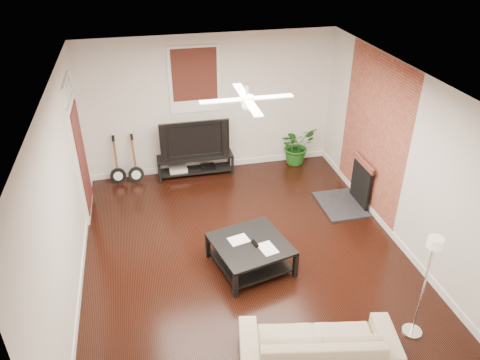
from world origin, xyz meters
name	(u,v)px	position (x,y,z in m)	size (l,w,h in m)	color
room	(246,179)	(0.00, 0.00, 1.40)	(5.01, 6.01, 2.81)	black
brick_accent	(373,134)	(2.49, 1.00, 1.40)	(0.02, 2.20, 2.80)	#9A4431
fireplace	(351,183)	(2.20, 1.00, 0.46)	(0.80, 1.10, 0.92)	black
window_back	(195,80)	(-0.30, 2.97, 1.95)	(1.00, 0.06, 1.30)	black
door_left	(79,148)	(-2.46, 1.90, 1.25)	(0.08, 1.00, 2.50)	white
tv_stand	(196,165)	(-0.40, 2.78, 0.21)	(1.53, 0.41, 0.43)	black
tv	(194,138)	(-0.40, 2.80, 0.82)	(1.37, 0.18, 0.79)	black
coffee_table	(250,254)	(0.01, -0.26, 0.22)	(1.05, 1.05, 0.44)	black
sofa	(318,342)	(0.39, -2.09, 0.27)	(1.87, 0.73, 0.55)	#C2B192
floor_lamp	(423,288)	(1.74, -1.99, 0.76)	(0.25, 0.25, 1.53)	silver
potted_plant	(297,145)	(1.79, 2.82, 0.41)	(0.74, 0.64, 0.83)	#1C5819
guitar_left	(116,161)	(-1.95, 2.75, 0.50)	(0.31, 0.22, 0.99)	black
guitar_right	(134,160)	(-1.60, 2.72, 0.50)	(0.31, 0.22, 0.99)	black
ceiling_fan	(247,99)	(0.00, 0.00, 2.60)	(1.24, 1.24, 0.32)	white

